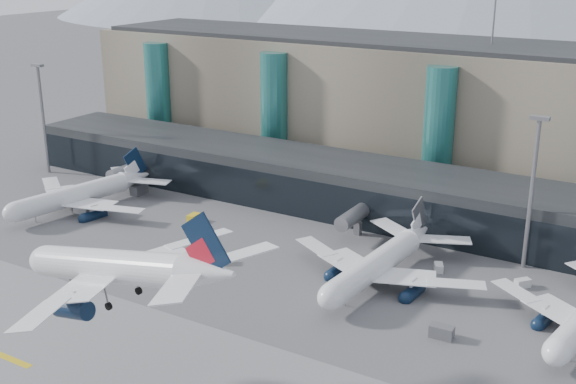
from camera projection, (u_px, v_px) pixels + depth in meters
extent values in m
plane|color=#515154|center=(203.00, 348.00, 95.57)|extent=(900.00, 900.00, 0.00)
cube|color=gold|center=(9.00, 358.00, 93.09)|extent=(8.00, 1.00, 0.02)
cube|color=black|center=(383.00, 192.00, 141.14)|extent=(170.00, 18.00, 10.00)
cube|color=black|center=(363.00, 211.00, 134.22)|extent=(170.00, 0.40, 8.00)
cylinder|color=slate|center=(133.00, 169.00, 159.22)|extent=(2.80, 14.00, 2.80)
cube|color=slate|center=(134.00, 182.00, 160.17)|extent=(1.20, 1.20, 2.40)
cylinder|color=slate|center=(358.00, 213.00, 132.45)|extent=(2.80, 14.00, 2.80)
cube|color=slate|center=(358.00, 228.00, 133.41)|extent=(1.20, 1.20, 2.40)
cube|color=gray|center=(343.00, 101.00, 176.14)|extent=(130.00, 30.00, 30.00)
cube|color=black|center=(345.00, 37.00, 171.19)|extent=(123.50, 28.00, 1.00)
cylinder|color=#297370|center=(159.00, 98.00, 185.35)|extent=(6.40, 6.40, 28.00)
cylinder|color=#297370|center=(274.00, 113.00, 168.31)|extent=(6.40, 6.40, 28.00)
cylinder|color=#297370|center=(438.00, 134.00, 148.85)|extent=(6.40, 6.40, 28.00)
cylinder|color=slate|center=(495.00, 10.00, 151.77)|extent=(0.40, 0.40, 16.00)
cylinder|color=slate|center=(43.00, 121.00, 167.11)|extent=(0.70, 0.70, 25.00)
cube|color=slate|center=(37.00, 65.00, 163.02)|extent=(3.00, 1.20, 0.60)
cylinder|color=slate|center=(531.00, 196.00, 116.01)|extent=(0.70, 0.70, 25.00)
cube|color=slate|center=(540.00, 118.00, 111.93)|extent=(3.00, 1.20, 0.60)
cylinder|color=white|center=(121.00, 257.00, 79.34)|extent=(23.10, 5.13, 3.80)
ellipsoid|color=white|center=(53.00, 235.00, 85.45)|extent=(5.53, 4.10, 3.80)
cone|color=white|center=(225.00, 289.00, 71.42)|extent=(6.76, 4.17, 3.80)
cube|color=white|center=(72.00, 294.00, 72.26)|extent=(11.21, 17.27, 0.19)
cylinder|color=#0B1B33|center=(81.00, 300.00, 75.11)|extent=(4.70, 2.35, 2.09)
cube|color=white|center=(195.00, 305.00, 67.77)|extent=(6.53, 9.10, 0.15)
cube|color=white|center=(183.00, 242.00, 85.08)|extent=(12.67, 17.05, 0.19)
cylinder|color=#0B1B33|center=(164.00, 260.00, 84.86)|extent=(4.70, 2.35, 2.09)
cube|color=white|center=(253.00, 271.00, 74.95)|extent=(7.22, 8.97, 0.15)
cube|color=#0B1B33|center=(227.00, 262.00, 70.28)|extent=(5.68, 0.56, 6.68)
cube|color=#B21525|center=(220.00, 270.00, 71.17)|extent=(3.80, 0.49, 3.65)
cylinder|color=slate|center=(75.00, 261.00, 84.41)|extent=(0.15, 0.15, 3.04)
cylinder|color=black|center=(76.00, 271.00, 84.83)|extent=(0.69, 0.28, 0.67)
cylinder|color=black|center=(114.00, 298.00, 78.24)|extent=(0.88, 0.39, 0.87)
cylinder|color=black|center=(145.00, 283.00, 81.81)|extent=(0.88, 0.39, 0.87)
cylinder|color=white|center=(81.00, 188.00, 145.77)|extent=(8.23, 24.46, 4.00)
ellipsoid|color=white|center=(26.00, 203.00, 137.16)|extent=(4.93, 6.22, 4.00)
cone|color=white|center=(143.00, 170.00, 156.78)|extent=(5.16, 7.50, 4.00)
cube|color=white|center=(114.00, 198.00, 141.84)|extent=(18.16, 10.06, 0.20)
cylinder|color=#0B1B33|center=(103.00, 207.00, 142.79)|extent=(3.02, 5.14, 2.20)
cube|color=white|center=(157.00, 173.00, 153.70)|extent=(9.59, 6.02, 0.16)
cube|color=white|center=(65.00, 180.00, 152.58)|extent=(17.46, 14.73, 0.20)
cylinder|color=#0B1B33|center=(66.00, 193.00, 150.96)|extent=(3.02, 5.14, 2.20)
cube|color=white|center=(129.00, 165.00, 159.72)|extent=(9.17, 8.26, 0.16)
cube|color=#0B1B33|center=(143.00, 155.00, 156.00)|extent=(1.30, 5.92, 7.04)
cube|color=white|center=(139.00, 162.00, 155.65)|extent=(0.99, 3.98, 3.85)
cylinder|color=slate|center=(45.00, 210.00, 140.57)|extent=(0.16, 0.16, 3.20)
cylinder|color=black|center=(46.00, 217.00, 141.02)|extent=(0.38, 0.74, 0.71)
cylinder|color=black|center=(94.00, 208.00, 146.29)|extent=(0.51, 0.96, 0.91)
cylinder|color=black|center=(81.00, 202.00, 149.28)|extent=(0.51, 0.96, 0.91)
cylinder|color=white|center=(381.00, 254.00, 113.71)|extent=(5.78, 24.54, 4.03)
ellipsoid|color=white|center=(341.00, 282.00, 104.27)|extent=(4.43, 5.92, 4.03)
cone|color=white|center=(423.00, 224.00, 125.77)|extent=(4.52, 7.22, 4.03)
cube|color=white|center=(436.00, 268.00, 110.54)|extent=(18.33, 11.70, 0.20)
cylinder|color=#0B1B33|center=(419.00, 280.00, 111.25)|extent=(2.56, 5.01, 2.22)
cube|color=white|center=(449.00, 229.00, 123.06)|extent=(9.66, 6.83, 0.16)
cube|color=white|center=(339.00, 243.00, 119.99)|extent=(18.04, 13.62, 0.20)
cylinder|color=#0B1B33|center=(345.00, 260.00, 118.44)|extent=(2.56, 5.01, 2.22)
cube|color=white|center=(398.00, 217.00, 128.35)|extent=(9.49, 7.75, 0.16)
cube|color=slate|center=(425.00, 206.00, 125.01)|extent=(0.68, 6.02, 7.09)
cube|color=white|center=(422.00, 214.00, 124.59)|extent=(0.57, 4.04, 3.88)
cylinder|color=slate|center=(353.00, 289.00, 107.94)|extent=(0.16, 0.16, 3.22)
cylinder|color=black|center=(353.00, 298.00, 108.39)|extent=(0.31, 0.73, 0.72)
cylinder|color=black|center=(396.00, 279.00, 114.48)|extent=(0.42, 0.94, 0.92)
cylinder|color=black|center=(369.00, 272.00, 117.12)|extent=(0.42, 0.94, 0.92)
ellipsoid|color=white|center=(565.00, 337.00, 90.33)|extent=(4.48, 5.69, 3.68)
cube|color=white|center=(542.00, 288.00, 104.56)|extent=(16.13, 13.43, 0.18)
cylinder|color=#0B1B33|center=(550.00, 307.00, 103.07)|extent=(2.73, 4.72, 2.02)
cylinder|color=slate|center=(572.00, 343.00, 93.50)|extent=(0.15, 0.15, 2.94)
cylinder|color=black|center=(571.00, 352.00, 93.91)|extent=(0.34, 0.68, 0.65)
cube|color=silver|center=(82.00, 209.00, 144.33)|extent=(3.38, 2.20, 1.78)
cube|color=gold|center=(194.00, 218.00, 139.76)|extent=(1.79, 2.75, 1.53)
cube|color=#4F4F54|center=(442.00, 332.00, 97.85)|extent=(3.30, 1.85, 1.80)
cube|color=silver|center=(523.00, 283.00, 112.59)|extent=(2.54, 2.68, 1.38)
cube|color=#4F4F54|center=(139.00, 189.00, 155.46)|extent=(2.28, 4.01, 2.18)
cube|color=silver|center=(439.00, 268.00, 118.15)|extent=(2.18, 2.64, 1.33)
cube|color=gold|center=(212.00, 258.00, 121.41)|extent=(3.69, 3.22, 1.81)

